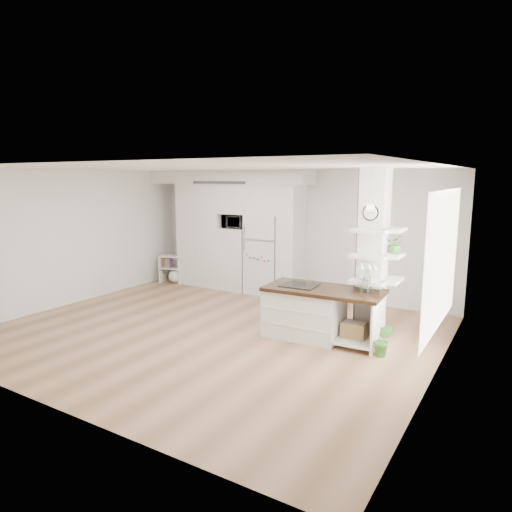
% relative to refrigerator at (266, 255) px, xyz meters
% --- Properties ---
extents(floor, '(7.00, 6.00, 0.01)m').
position_rel_refrigerator_xyz_m(floor, '(0.53, -2.68, -0.88)').
color(floor, '#A27757').
rests_on(floor, ground).
extents(room, '(7.04, 6.04, 2.72)m').
position_rel_refrigerator_xyz_m(room, '(0.53, -2.68, 0.98)').
color(room, white).
rests_on(room, ground).
extents(cabinet_wall, '(4.00, 0.71, 2.70)m').
position_rel_refrigerator_xyz_m(cabinet_wall, '(-0.92, -0.01, 0.63)').
color(cabinet_wall, white).
rests_on(cabinet_wall, floor).
extents(refrigerator, '(0.78, 0.69, 1.75)m').
position_rel_refrigerator_xyz_m(refrigerator, '(0.00, 0.00, 0.00)').
color(refrigerator, silver).
rests_on(refrigerator, floor).
extents(column, '(0.69, 0.90, 2.70)m').
position_rel_refrigerator_xyz_m(column, '(2.90, -1.55, 0.48)').
color(column, silver).
rests_on(column, floor).
extents(window, '(0.00, 2.40, 2.40)m').
position_rel_refrigerator_xyz_m(window, '(4.00, -2.38, 0.62)').
color(window, white).
rests_on(window, room).
extents(pendant_light, '(0.12, 0.12, 0.10)m').
position_rel_refrigerator_xyz_m(pendant_light, '(2.23, -2.53, 1.24)').
color(pendant_light, white).
rests_on(pendant_light, room).
extents(kitchen_island, '(1.89, 0.98, 1.40)m').
position_rel_refrigerator_xyz_m(kitchen_island, '(2.04, -2.06, -0.44)').
color(kitchen_island, white).
rests_on(kitchen_island, floor).
extents(bookshelf, '(0.63, 0.46, 0.67)m').
position_rel_refrigerator_xyz_m(bookshelf, '(-2.45, -0.28, -0.58)').
color(bookshelf, white).
rests_on(bookshelf, floor).
extents(floor_plant_a, '(0.29, 0.25, 0.49)m').
position_rel_refrigerator_xyz_m(floor_plant_a, '(3.27, -2.29, -0.63)').
color(floor_plant_a, '#377A30').
rests_on(floor_plant_a, floor).
extents(floor_plant_b, '(0.30, 0.30, 0.44)m').
position_rel_refrigerator_xyz_m(floor_plant_b, '(3.52, -0.18, -0.66)').
color(floor_plant_b, '#377A30').
rests_on(floor_plant_b, floor).
extents(microwave, '(0.54, 0.37, 0.30)m').
position_rel_refrigerator_xyz_m(microwave, '(-0.75, -0.06, 0.69)').
color(microwave, '#2D2D2D').
rests_on(microwave, cabinet_wall).
extents(shelf_plant, '(0.27, 0.23, 0.30)m').
position_rel_refrigerator_xyz_m(shelf_plant, '(3.15, -1.38, 0.65)').
color(shelf_plant, '#377A30').
rests_on(shelf_plant, column).
extents(decor_bowl, '(0.22, 0.22, 0.05)m').
position_rel_refrigerator_xyz_m(decor_bowl, '(2.82, -1.78, 0.13)').
color(decor_bowl, white).
rests_on(decor_bowl, column).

